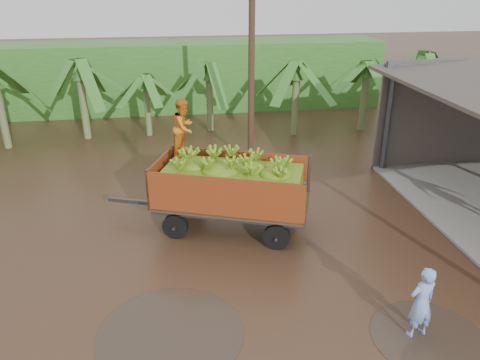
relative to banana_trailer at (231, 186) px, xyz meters
name	(u,v)px	position (x,y,z in m)	size (l,w,h in m)	color
ground	(280,263)	(1.02, -2.13, -1.34)	(100.00, 100.00, 0.00)	black
hedge_north	(180,76)	(-0.98, 13.87, 0.46)	(22.00, 3.00, 3.60)	#2D661E
banana_trailer	(231,186)	(0.00, 0.00, 0.00)	(6.08, 3.49, 3.70)	#B04119
man_blue	(421,302)	(3.22, -5.10, -0.52)	(0.60, 0.39, 1.64)	#7992DE
utility_pole	(251,57)	(1.47, 5.17, 2.76)	(1.20, 0.24, 8.08)	#47301E
banana_plants	(113,128)	(-3.72, 4.89, 0.36)	(24.49, 19.60, 3.67)	#2D661E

